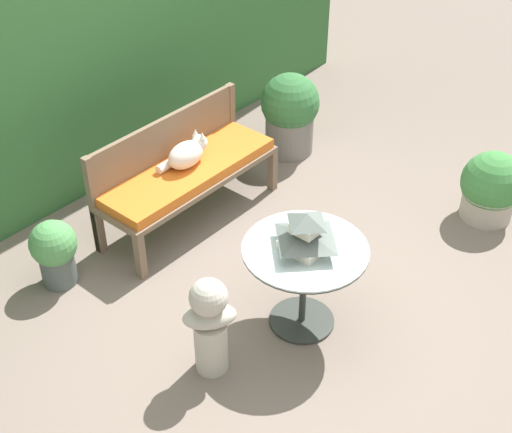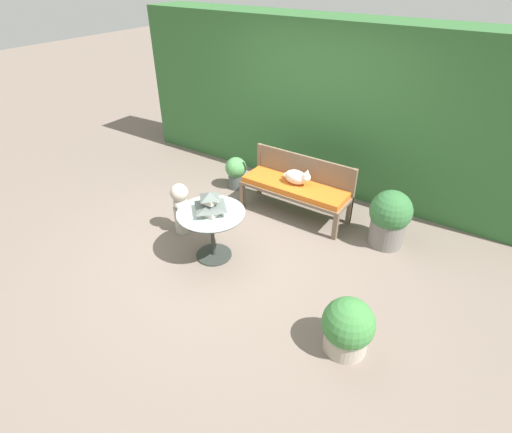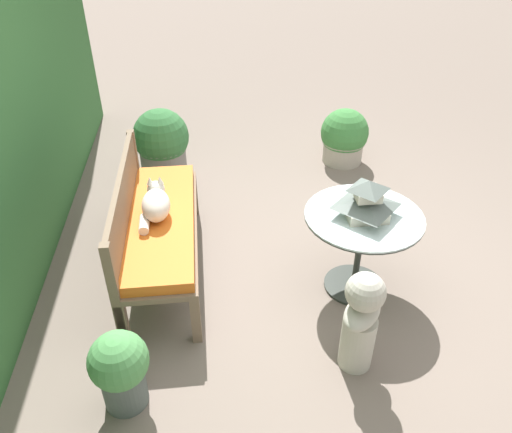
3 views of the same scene
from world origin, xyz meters
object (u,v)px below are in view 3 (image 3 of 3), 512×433
Objects in this scene: patio_table at (362,231)px; potted_plant_hedge_corner at (162,146)px; cat at (155,204)px; potted_plant_bench_right at (120,369)px; garden_bench at (161,225)px; potted_plant_path_edge at (344,137)px; pagoda_birdhouse at (366,201)px; garden_bust at (361,319)px.

potted_plant_hedge_corner is (1.63, 1.40, -0.11)m from patio_table.
cat reaches higher than potted_plant_bench_right.
patio_table reaches higher than potted_plant_bench_right.
potted_plant_path_edge is at bearing -48.77° from garden_bench.
patio_table is 1.73m from potted_plant_bench_right.
potted_plant_hedge_corner is at bearing -3.00° from potted_plant_bench_right.
potted_plant_hedge_corner reaches higher than potted_plant_path_edge.
potted_plant_hedge_corner is at bearing 40.65° from pagoda_birdhouse.
cat is 1.24× the size of pagoda_birdhouse.
potted_plant_bench_right is at bearing 170.92° from garden_bench.
garden_bust is 1.36m from potted_plant_bench_right.
pagoda_birdhouse reaches higher than garden_bench.
garden_bust reaches higher than patio_table.
potted_plant_path_edge is (1.52, -1.74, -0.14)m from garden_bench.
potted_plant_bench_right is 0.90× the size of potted_plant_path_edge.
patio_table reaches higher than garden_bench.
cat is 0.58× the size of potted_plant_hedge_corner.
pagoda_birdhouse is 0.50× the size of garden_bust.
potted_plant_bench_right is (-2.42, 0.13, -0.11)m from potted_plant_hedge_corner.
potted_plant_path_edge is (1.86, -0.39, -0.47)m from pagoda_birdhouse.
garden_bench is at bearing 87.77° from garden_bust.
cat reaches higher than garden_bench.
garden_bench is at bearing 75.73° from pagoda_birdhouse.
pagoda_birdhouse is 0.78m from garden_bust.
potted_plant_path_edge reaches higher than potted_plant_bench_right.
potted_plant_hedge_corner is at bearing -0.15° from cat.
potted_plant_hedge_corner is 1.46× the size of potted_plant_bench_right.
garden_bust is (-0.66, 0.18, -0.36)m from pagoda_birdhouse.
pagoda_birdhouse is 0.68× the size of potted_plant_bench_right.
pagoda_birdhouse is (-0.35, -1.37, 0.15)m from cat.
garden_bust is 2.60m from potted_plant_hedge_corner.
patio_table is at bearing -106.01° from cat.
potted_plant_bench_right is at bearing 144.12° from potted_plant_path_edge.
garden_bust is at bearing 164.60° from patio_table.
potted_plant_bench_right is at bearing 117.17° from patio_table.
potted_plant_hedge_corner is at bearing 2.38° from garden_bench.
garden_bust is 2.59m from potted_plant_path_edge.
garden_bench is 3.52× the size of cat.
garden_bench is 1.93× the size of patio_table.
potted_plant_bench_right is at bearing 133.71° from garden_bust.
cat is at bearing 75.57° from pagoda_birdhouse.
potted_plant_bench_right is at bearing 117.17° from pagoda_birdhouse.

